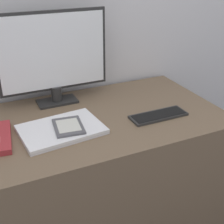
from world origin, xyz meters
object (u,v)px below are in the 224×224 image
Objects in this scene: monitor at (53,56)px; keyboard at (158,115)px; ereader at (68,126)px; laptop at (61,129)px.

monitor reaches higher than keyboard.
ereader is (-0.43, 0.04, 0.02)m from keyboard.
keyboard is at bearing -7.03° from laptop.
laptop is at bearing 156.55° from ereader.
keyboard is 0.75× the size of laptop.
monitor is at bearing 83.29° from ereader.
monitor reaches higher than ereader.
monitor is 1.49× the size of laptop.
laptop is 2.09× the size of ereader.
keyboard is 0.43m from ereader.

